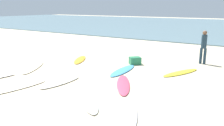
# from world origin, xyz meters

# --- Properties ---
(ground_plane) EXTENTS (120.00, 120.00, 0.00)m
(ground_plane) POSITION_xyz_m (0.00, 0.00, 0.00)
(ground_plane) COLOR beige
(ocean_water) EXTENTS (120.00, 40.00, 0.08)m
(ocean_water) POSITION_xyz_m (0.00, 34.38, 0.04)
(ocean_water) COLOR slate
(ocean_water) RESTS_ON ground_plane
(surfboard_0) EXTENTS (0.68, 2.04, 0.08)m
(surfboard_0) POSITION_xyz_m (-1.04, 1.42, 0.04)
(surfboard_0) COLOR white
(surfboard_0) RESTS_ON ground_plane
(surfboard_1) EXTENTS (2.03, 2.01, 0.08)m
(surfboard_1) POSITION_xyz_m (1.03, 0.64, 0.04)
(surfboard_1) COLOR white
(surfboard_1) RESTS_ON ground_plane
(surfboard_2) EXTENTS (1.48, 2.10, 0.07)m
(surfboard_2) POSITION_xyz_m (-3.07, 5.02, 0.03)
(surfboard_2) COLOR gold
(surfboard_2) RESTS_ON ground_plane
(surfboard_3) EXTENTS (0.78, 2.40, 0.07)m
(surfboard_3) POSITION_xyz_m (0.16, 4.33, 0.04)
(surfboard_3) COLOR #4597D1
(surfboard_3) RESTS_ON ground_plane
(surfboard_4) EXTENTS (1.77, 2.44, 0.07)m
(surfboard_4) POSITION_xyz_m (-3.90, 2.44, 0.04)
(surfboard_4) COLOR beige
(surfboard_4) RESTS_ON ground_plane
(surfboard_5) EXTENTS (1.70, 2.37, 0.07)m
(surfboard_5) POSITION_xyz_m (1.21, 2.56, 0.04)
(surfboard_5) COLOR #DA4360
(surfboard_5) RESTS_ON ground_plane
(surfboard_6) EXTENTS (1.48, 2.19, 0.07)m
(surfboard_6) POSITION_xyz_m (2.67, 0.27, 0.04)
(surfboard_6) COLOR white
(surfboard_6) RESTS_ON ground_plane
(surfboard_7) EXTENTS (1.31, 2.26, 0.06)m
(surfboard_7) POSITION_xyz_m (2.59, 5.45, 0.03)
(surfboard_7) COLOR yellow
(surfboard_7) RESTS_ON ground_plane
(surfboard_8) EXTENTS (1.00, 2.59, 0.07)m
(surfboard_8) POSITION_xyz_m (-2.00, -0.00, 0.03)
(surfboard_8) COLOR silver
(surfboard_8) RESTS_ON ground_plane
(beachgoer_near) EXTENTS (0.34, 0.30, 1.77)m
(beachgoer_near) POSITION_xyz_m (2.99, 7.90, 0.99)
(beachgoer_near) COLOR #1E3342
(beachgoer_near) RESTS_ON ground_plane
(beach_cooler) EXTENTS (0.70, 0.71, 0.39)m
(beach_cooler) POSITION_xyz_m (0.01, 5.86, 0.19)
(beach_cooler) COLOR #287F51
(beach_cooler) RESTS_ON ground_plane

